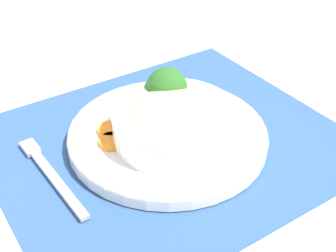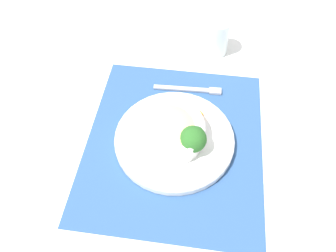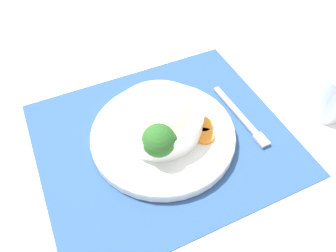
% 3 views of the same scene
% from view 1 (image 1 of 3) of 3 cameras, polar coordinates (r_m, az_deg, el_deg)
% --- Properties ---
extents(ground_plane, '(4.00, 4.00, 0.00)m').
position_cam_1_polar(ground_plane, '(0.68, -0.04, -2.07)').
color(ground_plane, white).
extents(placemat, '(0.49, 0.43, 0.00)m').
position_cam_1_polar(placemat, '(0.68, -0.04, -1.93)').
color(placemat, '#2D5184').
rests_on(placemat, ground_plane).
extents(plate, '(0.28, 0.28, 0.02)m').
position_cam_1_polar(plate, '(0.67, -0.04, -1.02)').
color(plate, white).
rests_on(plate, placemat).
extents(bowl, '(0.17, 0.17, 0.06)m').
position_cam_1_polar(bowl, '(0.64, 0.95, 0.72)').
color(bowl, white).
rests_on(bowl, plate).
extents(broccoli_floret, '(0.06, 0.06, 0.07)m').
position_cam_1_polar(broccoli_floret, '(0.69, -0.19, 4.62)').
color(broccoli_floret, '#84AD5B').
rests_on(broccoli_floret, plate).
extents(carrot_slice_near, '(0.04, 0.04, 0.01)m').
position_cam_1_polar(carrot_slice_near, '(0.67, -7.01, -0.45)').
color(carrot_slice_near, orange).
rests_on(carrot_slice_near, plate).
extents(carrot_slice_middle, '(0.04, 0.04, 0.01)m').
position_cam_1_polar(carrot_slice_middle, '(0.65, -6.82, -1.88)').
color(carrot_slice_middle, orange).
rests_on(carrot_slice_middle, plate).
extents(fork, '(0.02, 0.18, 0.01)m').
position_cam_1_polar(fork, '(0.64, -14.57, -5.08)').
color(fork, '#B7B7BC').
rests_on(fork, placemat).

